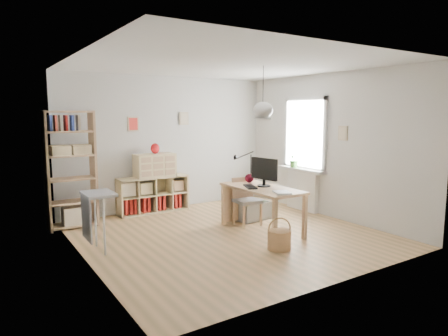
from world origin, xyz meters
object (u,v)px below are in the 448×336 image
storage_chest (249,207)px  cube_shelf (151,197)px  desk (262,193)px  drawer_chest (155,165)px  monitor (264,171)px  chair (246,198)px  tall_bookshelf (70,165)px

storage_chest → cube_shelf: bearing=127.0°
desk → drawer_chest: drawer_chest is taller
desk → monitor: size_ratio=2.75×
chair → desk: bearing=-89.6°
cube_shelf → tall_bookshelf: tall_bookshelf is taller
tall_bookshelf → storage_chest: bearing=-21.7°
drawer_chest → monitor: bearing=-65.8°
cube_shelf → chair: chair is taller
tall_bookshelf → drawer_chest: size_ratio=2.55×
chair → monitor: 0.71m
desk → monitor: (0.07, 0.04, 0.36)m
storage_chest → monitor: 1.12m
storage_chest → tall_bookshelf: bearing=152.1°
tall_bookshelf → chair: 3.06m
desk → cube_shelf: 2.48m
desk → monitor: bearing=26.0°
cube_shelf → tall_bookshelf: (-1.56, -0.28, 0.79)m
tall_bookshelf → monitor: 3.28m
monitor → desk: bearing=-162.8°
cube_shelf → monitor: (1.10, -2.20, 0.72)m
desk → cube_shelf: (-1.02, 2.23, -0.36)m
desk → storage_chest: size_ratio=1.92×
cube_shelf → tall_bookshelf: bearing=-169.8°
desk → drawer_chest: (-0.95, 2.19, 0.29)m
tall_bookshelf → storage_chest: 3.26m
desk → drawer_chest: size_ratio=1.91×
desk → storage_chest: 0.96m
cube_shelf → storage_chest: (1.35, -1.44, -0.08)m
tall_bookshelf → chair: bearing=-29.1°
chair → drawer_chest: (-0.99, 1.69, 0.47)m
tall_bookshelf → chair: size_ratio=2.41×
drawer_chest → desk: bearing=-67.8°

